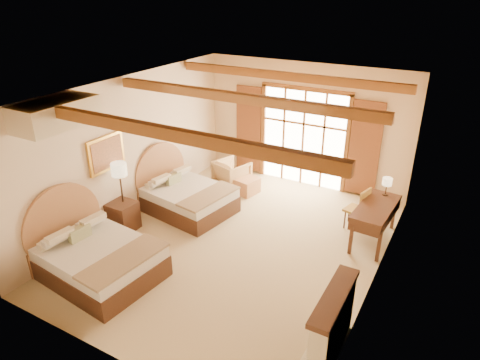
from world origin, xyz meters
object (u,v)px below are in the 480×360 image
Objects in this scene: bed_far at (183,195)px; desk at (374,222)px; armchair at (232,174)px; bed_near at (93,255)px; nightstand at (123,216)px.

bed_far is 1.41× the size of desk.
bed_near is at bearing 104.35° from armchair.
armchair is 0.51× the size of desk.
armchair is at bearing 86.51° from bed_far.
nightstand is (-0.61, -1.38, -0.07)m from bed_far.
bed_near is 3.49× the size of nightstand.
bed_far is 1.70m from armchair.
desk is at bearing 20.11° from bed_far.
bed_far is at bearing 66.02° from nightstand.
armchair is at bearing 91.58° from bed_near.
armchair is (0.37, 1.66, -0.03)m from bed_far.
desk is (4.23, 3.67, 0.02)m from bed_near.
bed_far is at bearing 96.14° from armchair.
bed_near is 4.50m from armchair.
armchair is at bearing 72.12° from nightstand.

